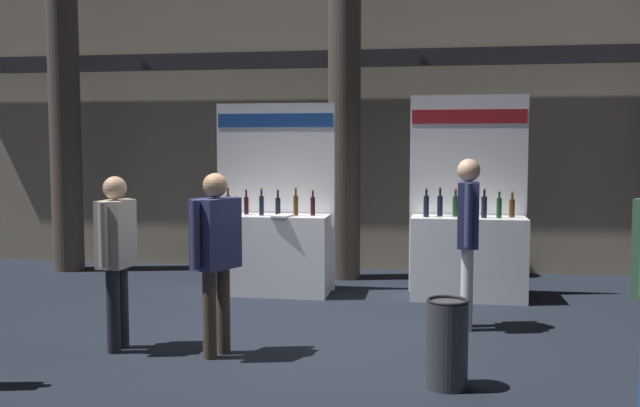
{
  "coord_description": "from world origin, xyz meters",
  "views": [
    {
      "loc": [
        1.25,
        -6.68,
        1.92
      ],
      "look_at": [
        0.02,
        1.09,
        1.27
      ],
      "focal_mm": 39.88,
      "sensor_mm": 36.0,
      "label": 1
    }
  ],
  "objects": [
    {
      "name": "ground_plane",
      "position": [
        0.0,
        0.0,
        0.0
      ],
      "size": [
        25.56,
        25.56,
        0.0
      ],
      "primitive_type": "plane",
      "color": "black"
    },
    {
      "name": "trash_bin",
      "position": [
        1.38,
        -1.09,
        0.36
      ],
      "size": [
        0.33,
        0.33,
        0.71
      ],
      "color": "#38383D",
      "rests_on": "ground_plane"
    },
    {
      "name": "exhibitor_booth_1",
      "position": [
        1.71,
        2.32,
        0.64
      ],
      "size": [
        1.48,
        0.66,
        2.56
      ],
      "color": "white",
      "rests_on": "ground_plane"
    },
    {
      "name": "visitor_5",
      "position": [
        -1.64,
        -0.52,
        0.97
      ],
      "size": [
        0.26,
        0.53,
        1.63
      ],
      "rotation": [
        0.0,
        0.0,
        1.51
      ],
      "color": "#23232D",
      "rests_on": "ground_plane"
    },
    {
      "name": "visitor_2",
      "position": [
        1.62,
        0.8,
        1.06
      ],
      "size": [
        0.24,
        0.52,
        1.78
      ],
      "rotation": [
        0.0,
        0.0,
        4.68
      ],
      "color": "silver",
      "rests_on": "ground_plane"
    },
    {
      "name": "exhibitor_booth_0",
      "position": [
        -0.81,
        2.24,
        0.62
      ],
      "size": [
        1.59,
        0.72,
        2.47
      ],
      "color": "white",
      "rests_on": "ground_plane"
    },
    {
      "name": "hall_colonnade",
      "position": [
        0.0,
        4.21,
        2.9
      ],
      "size": [
        12.78,
        1.25,
        5.85
      ],
      "color": "tan",
      "rests_on": "ground_plane"
    },
    {
      "name": "visitor_4",
      "position": [
        -0.67,
        -0.55,
        1.01
      ],
      "size": [
        0.41,
        0.56,
        1.67
      ],
      "rotation": [
        0.0,
        0.0,
        4.29
      ],
      "color": "#47382D",
      "rests_on": "ground_plane"
    }
  ]
}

